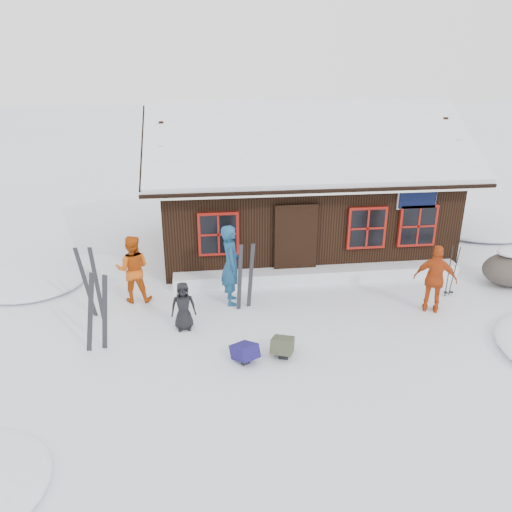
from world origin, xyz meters
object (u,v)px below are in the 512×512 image
object	(u,v)px
skier_orange_left	(133,269)
backpack_olive	(282,348)
skier_orange_right	(435,279)
skier_crouched	(183,306)
backpack_blue	(245,354)
skier_teal	(231,265)
ski_pair_left	(98,314)
ski_poles	(452,272)

from	to	relation	value
skier_orange_left	backpack_olive	size ratio (longest dim) A/B	3.07
skier_orange_right	skier_crouched	xyz separation A→B (m)	(-5.70, -0.12, -0.26)
skier_orange_right	skier_crouched	size ratio (longest dim) A/B	1.48
skier_orange_left	backpack_blue	world-z (taller)	skier_orange_left
skier_teal	backpack_olive	size ratio (longest dim) A/B	3.61
skier_orange_left	skier_crouched	world-z (taller)	skier_orange_left
ski_pair_left	ski_poles	xyz separation A→B (m)	(8.16, 1.48, -0.19)
skier_teal	skier_orange_left	distance (m)	2.35
skier_orange_right	backpack_blue	distance (m)	4.82
skier_orange_right	ski_pair_left	world-z (taller)	ski_pair_left
ski_pair_left	backpack_blue	size ratio (longest dim) A/B	3.41
backpack_blue	backpack_olive	size ratio (longest dim) A/B	0.94
skier_orange_left	skier_orange_right	xyz separation A→B (m)	(6.89, -1.43, -0.02)
skier_orange_left	ski_poles	bearing A→B (deg)	177.47
backpack_blue	ski_pair_left	bearing A→B (deg)	136.46
skier_orange_left	ski_poles	size ratio (longest dim) A/B	1.24
skier_orange_left	skier_orange_right	bearing A→B (deg)	170.91
ski_poles	backpack_blue	bearing A→B (deg)	-157.13
skier_orange_right	skier_crouched	distance (m)	5.71
ski_poles	backpack_olive	size ratio (longest dim) A/B	2.48
skier_crouched	ski_poles	xyz separation A→B (m)	(6.51, 0.85, 0.08)
skier_teal	ski_pair_left	size ratio (longest dim) A/B	1.13
skier_orange_left	backpack_blue	xyz separation A→B (m)	(2.37, -2.94, -0.69)
skier_orange_right	backpack_blue	bearing A→B (deg)	44.43
skier_teal	skier_orange_left	size ratio (longest dim) A/B	1.18
skier_orange_left	skier_crouched	xyz separation A→B (m)	(1.19, -1.55, -0.28)
ski_pair_left	backpack_blue	xyz separation A→B (m)	(2.83, -0.76, -0.68)
skier_teal	ski_pair_left	xyz separation A→B (m)	(-2.77, -1.79, -0.16)
ski_pair_left	ski_poles	bearing A→B (deg)	19.19
backpack_blue	skier_crouched	bearing A→B (deg)	101.63
ski_poles	backpack_blue	world-z (taller)	ski_poles
skier_teal	backpack_olive	world-z (taller)	skier_teal
ski_poles	skier_crouched	bearing A→B (deg)	-172.54
ski_poles	backpack_blue	xyz separation A→B (m)	(-5.33, -2.25, -0.49)
skier_teal	skier_orange_right	size ratio (longest dim) A/B	1.20
skier_orange_left	skier_teal	bearing A→B (deg)	173.14
skier_crouched	ski_poles	bearing A→B (deg)	3.95
skier_orange_left	ski_pair_left	bearing A→B (deg)	80.69
skier_crouched	ski_pair_left	xyz separation A→B (m)	(-1.65, -0.63, 0.27)
ski_poles	skier_orange_left	bearing A→B (deg)	174.84
ski_pair_left	backpack_olive	distance (m)	3.71
skier_orange_right	skier_crouched	bearing A→B (deg)	27.12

